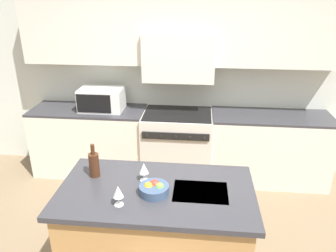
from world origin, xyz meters
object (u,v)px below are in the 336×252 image
(microwave, at_px, (102,99))
(wine_glass_near, at_px, (118,192))
(range_stove, at_px, (177,145))
(fruit_bowl, at_px, (154,189))
(wine_bottle, at_px, (94,164))
(wine_glass_far, at_px, (144,169))

(microwave, bearing_deg, wine_glass_near, -70.46)
(wine_glass_near, bearing_deg, range_stove, 81.64)
(wine_glass_near, relative_size, fruit_bowl, 0.70)
(microwave, distance_m, wine_bottle, 1.69)
(wine_bottle, bearing_deg, fruit_bowl, -21.00)
(range_stove, bearing_deg, wine_glass_far, -95.63)
(range_stove, height_order, wine_bottle, wine_bottle)
(range_stove, relative_size, wine_glass_far, 5.57)
(wine_bottle, distance_m, wine_glass_far, 0.44)
(wine_glass_far, bearing_deg, microwave, 117.04)
(range_stove, relative_size, microwave, 1.64)
(wine_glass_near, bearing_deg, wine_bottle, 128.17)
(microwave, bearing_deg, wine_bottle, -75.86)
(wine_glass_near, xyz_separation_m, wine_glass_far, (0.13, 0.36, 0.00))
(microwave, xyz_separation_m, wine_glass_near, (0.72, -2.03, -0.04))
(wine_glass_far, distance_m, fruit_bowl, 0.22)
(wine_glass_near, height_order, fruit_bowl, wine_glass_near)
(wine_glass_near, height_order, wine_glass_far, same)
(fruit_bowl, bearing_deg, wine_glass_near, -143.71)
(wine_glass_far, relative_size, fruit_bowl, 0.70)
(range_stove, distance_m, wine_bottle, 1.83)
(wine_glass_near, relative_size, wine_glass_far, 1.00)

